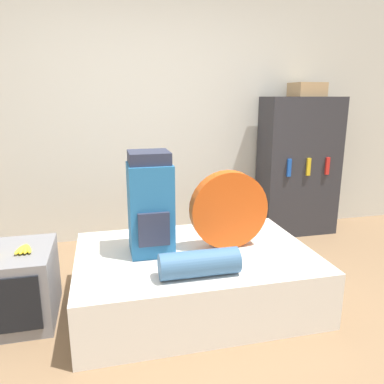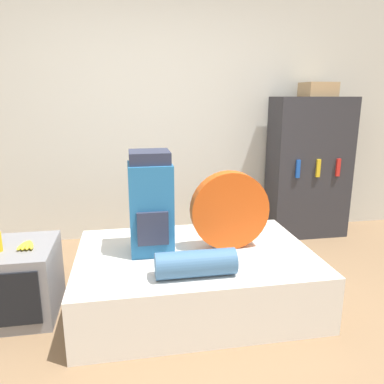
{
  "view_description": "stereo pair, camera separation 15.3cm",
  "coord_description": "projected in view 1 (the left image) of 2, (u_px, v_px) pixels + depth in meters",
  "views": [
    {
      "loc": [
        -0.46,
        -1.96,
        1.51
      ],
      "look_at": [
        0.13,
        0.51,
        0.86
      ],
      "focal_mm": 35.0,
      "sensor_mm": 36.0,
      "label": 1
    },
    {
      "loc": [
        -0.31,
        -1.99,
        1.51
      ],
      "look_at": [
        0.13,
        0.51,
        0.86
      ],
      "focal_mm": 35.0,
      "sensor_mm": 36.0,
      "label": 2
    }
  ],
  "objects": [
    {
      "name": "backpack",
      "position": [
        150.0,
        204.0,
        2.65
      ],
      "size": [
        0.3,
        0.33,
        0.74
      ],
      "color": "#23669E",
      "rests_on": "bed"
    },
    {
      "name": "banana_bunch",
      "position": [
        24.0,
        249.0,
        2.48
      ],
      "size": [
        0.13,
        0.16,
        0.04
      ],
      "color": "yellow",
      "rests_on": "television"
    },
    {
      "name": "sleeping_roll",
      "position": [
        199.0,
        263.0,
        2.35
      ],
      "size": [
        0.51,
        0.17,
        0.17
      ],
      "color": "#3D668E",
      "rests_on": "bed"
    },
    {
      "name": "bed",
      "position": [
        195.0,
        276.0,
        2.79
      ],
      "size": [
        1.7,
        1.17,
        0.41
      ],
      "color": "silver",
      "rests_on": "ground_plane"
    },
    {
      "name": "tent_bag",
      "position": [
        229.0,
        210.0,
        2.77
      ],
      "size": [
        0.58,
        0.11,
        0.58
      ],
      "color": "#D14C14",
      "rests_on": "bed"
    },
    {
      "name": "bookshelf",
      "position": [
        298.0,
        167.0,
        4.14
      ],
      "size": [
        0.84,
        0.42,
        1.5
      ],
      "color": "#2D2D33",
      "rests_on": "ground_plane"
    },
    {
      "name": "wall_back",
      "position": [
        146.0,
        117.0,
        3.9
      ],
      "size": [
        8.0,
        0.05,
        2.6
      ],
      "color": "silver",
      "rests_on": "ground_plane"
    },
    {
      "name": "ground_plane",
      "position": [
        190.0,
        346.0,
        2.33
      ],
      "size": [
        16.0,
        16.0,
        0.0
      ],
      "primitive_type": "plane",
      "color": "#846647"
    },
    {
      "name": "cardboard_box",
      "position": [
        307.0,
        90.0,
        3.97
      ],
      "size": [
        0.32,
        0.3,
        0.14
      ],
      "color": "tan",
      "rests_on": "bookshelf"
    },
    {
      "name": "television",
      "position": [
        15.0,
        286.0,
        2.55
      ],
      "size": [
        0.52,
        0.59,
        0.51
      ],
      "color": "gray",
      "rests_on": "ground_plane"
    }
  ]
}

